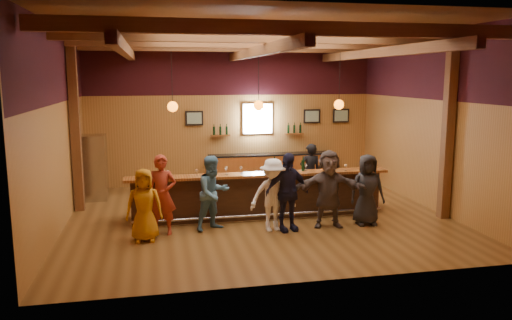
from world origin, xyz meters
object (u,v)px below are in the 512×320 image
Objects in this scene: customer_orange at (144,205)px; customer_white at (273,195)px; stainless_fridge at (94,167)px; customer_brown at (329,189)px; ice_bucket at (277,167)px; customer_redvest at (162,195)px; customer_navy at (287,192)px; bar_counter at (258,194)px; customer_dark at (367,190)px; back_bar_cabinet at (271,168)px; bartender at (310,173)px; customer_denim at (213,193)px; bottle_a at (274,166)px.

customer_white is (2.76, 0.13, 0.05)m from customer_orange.
customer_white is (4.18, -3.77, -0.09)m from stainless_fridge.
customer_brown reaches higher than ice_bucket.
customer_navy is at bearing 5.97° from customer_redvest.
bar_counter is 23.70× the size of ice_bucket.
customer_dark is 6.16× the size of ice_bucket.
customer_redvest is (1.79, -3.51, -0.03)m from stainless_fridge.
customer_orange is (-3.88, -5.02, 0.29)m from back_bar_cabinet.
customer_dark is (2.23, 0.04, 0.01)m from customer_white.
customer_orange reaches higher than bar_counter.
bar_counter is 3.93× the size of bartender.
customer_redvest is 0.99× the size of customer_brown.
ice_bucket reaches higher than back_bar_cabinet.
customer_white is at bearing 4.52° from customer_orange.
customer_dark is at bearing -31.80° from customer_denim.
customer_brown is at bearing -33.80° from customer_denim.
customer_denim is at bearing -141.51° from bar_counter.
customer_denim is at bearing 159.24° from customer_white.
customer_orange is at bearing -70.04° from stainless_fridge.
customer_orange is at bearing 171.34° from customer_denim.
bartender reaches higher than back_bar_cabinet.
back_bar_cabinet is 2.63× the size of customer_orange.
customer_white reaches higher than customer_orange.
bottle_a is at bearing 79.87° from customer_navy.
bartender reaches higher than ice_bucket.
customer_orange is at bearing -173.50° from customer_dark.
bar_counter is 0.86m from bottle_a.
customer_navy is 1.16m from bottle_a.
customer_white is at bearing -42.16° from customer_denim.
bottle_a is (0.29, 1.04, 0.45)m from customer_white.
customer_brown is (2.57, -0.32, 0.05)m from customer_denim.
bartender is at bearing 45.04° from ice_bucket.
ice_bucket is (-1.88, 1.01, 0.42)m from customer_dark.
customer_dark reaches higher than customer_white.
customer_redvest reaches higher than back_bar_cabinet.
bottle_a is at bearing 41.86° from bartender.
back_bar_cabinet is 5.02m from customer_white.
customer_white is 2.79m from bartender.
customer_white reaches higher than ice_bucket.
bar_counter is at bearing -30.76° from stainless_fridge.
stainless_fridge is 5.89m from customer_navy.
bar_counter is 3.76m from back_bar_cabinet.
customer_redvest is 2.72m from customer_navy.
customer_brown is at bearing -174.98° from customer_dark.
bartender is (1.65, 0.98, 0.28)m from bar_counter.
customer_redvest reaches higher than customer_dark.
customer_redvest is 2.41m from customer_white.
customer_navy reaches higher than customer_dark.
stainless_fridge is 3.94m from customer_redvest.
back_bar_cabinet is 2.45× the size of customer_dark.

